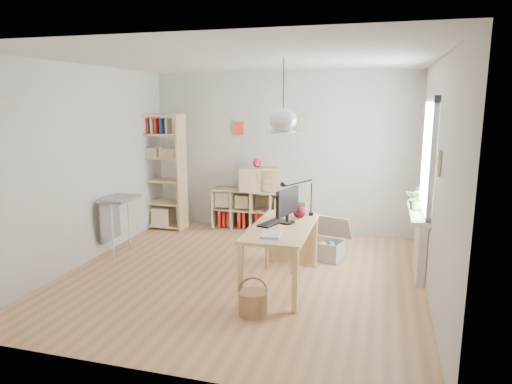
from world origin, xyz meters
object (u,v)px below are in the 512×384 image
(storage_chest, at_px, (326,245))
(drawer_chest, at_px, (258,179))
(chair, at_px, (287,230))
(desk, at_px, (282,233))
(cube_shelf, at_px, (252,213))
(tall_bookshelf, at_px, (161,167))
(monitor, at_px, (287,204))

(storage_chest, distance_m, drawer_chest, 1.83)
(chair, distance_m, drawer_chest, 1.78)
(desk, distance_m, storage_chest, 1.28)
(storage_chest, bearing_deg, cube_shelf, 158.22)
(tall_bookshelf, xyz_separation_m, chair, (2.51, -1.28, -0.59))
(chair, xyz_separation_m, storage_chest, (0.48, 0.46, -0.32))
(tall_bookshelf, bearing_deg, drawer_chest, 8.10)
(monitor, distance_m, drawer_chest, 2.26)
(chair, relative_size, storage_chest, 1.22)
(cube_shelf, bearing_deg, chair, -58.82)
(monitor, bearing_deg, desk, -87.54)
(cube_shelf, distance_m, chair, 1.84)
(drawer_chest, bearing_deg, storage_chest, -59.58)
(chair, xyz_separation_m, drawer_chest, (-0.82, 1.52, 0.41))
(chair, relative_size, drawer_chest, 1.29)
(tall_bookshelf, relative_size, storage_chest, 2.77)
(tall_bookshelf, bearing_deg, chair, -27.03)
(chair, distance_m, monitor, 0.73)
(chair, height_order, drawer_chest, drawer_chest)
(chair, relative_size, monitor, 1.83)
(tall_bookshelf, height_order, storage_chest, tall_bookshelf)
(tall_bookshelf, height_order, drawer_chest, tall_bookshelf)
(desk, distance_m, monitor, 0.36)
(chair, height_order, storage_chest, chair)
(storage_chest, relative_size, monitor, 1.50)
(desk, relative_size, storage_chest, 2.08)
(desk, xyz_separation_m, chair, (-0.08, 0.67, -0.15))
(tall_bookshelf, height_order, monitor, tall_bookshelf)
(desk, height_order, cube_shelf, desk)
(tall_bookshelf, bearing_deg, cube_shelf, 10.19)
(desk, bearing_deg, drawer_chest, 112.33)
(tall_bookshelf, xyz_separation_m, drawer_chest, (1.69, 0.24, -0.17))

